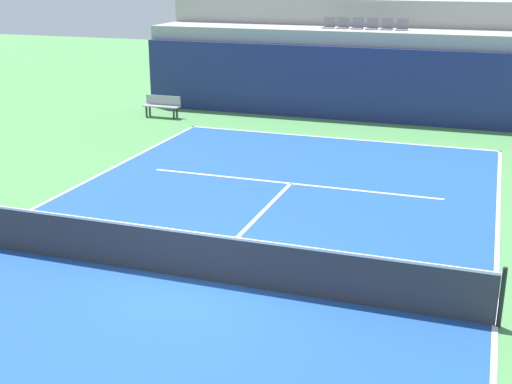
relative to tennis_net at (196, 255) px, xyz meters
name	(u,v)px	position (x,y,z in m)	size (l,w,h in m)	color
ground_plane	(196,279)	(0.00, 0.00, -0.51)	(80.00, 80.00, 0.00)	#4C8C4C
court_surface	(196,279)	(0.00, 0.00, -0.50)	(11.00, 24.00, 0.01)	#1E4C99
baseline_far	(336,138)	(0.00, 11.95, -0.50)	(11.00, 0.10, 0.00)	white
sideline_right	(495,326)	(5.45, 0.00, -0.50)	(0.10, 24.00, 0.00)	white
service_line_far	(291,183)	(0.00, 6.40, -0.50)	(8.26, 0.10, 0.00)	white
centre_service_line	(252,223)	(0.00, 3.20, -0.50)	(0.10, 6.40, 0.00)	white
back_wall	(355,84)	(0.00, 15.06, 0.90)	(17.47, 0.30, 2.81)	navy
stands_tier_lower	(362,72)	(0.00, 16.41, 1.17)	(17.47, 2.40, 3.36)	#9E9E99
stands_tier_upper	(373,52)	(0.00, 18.81, 1.70)	(17.47, 2.40, 4.42)	#9E9E99
seating_row_lower	(365,26)	(0.00, 16.51, 2.98)	(3.34, 0.44, 0.44)	slate
tennis_net	(196,255)	(0.00, 0.00, 0.00)	(11.08, 0.08, 1.07)	black
player_bench	(162,105)	(-7.31, 13.14, 0.00)	(1.50, 0.40, 0.85)	#99999E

